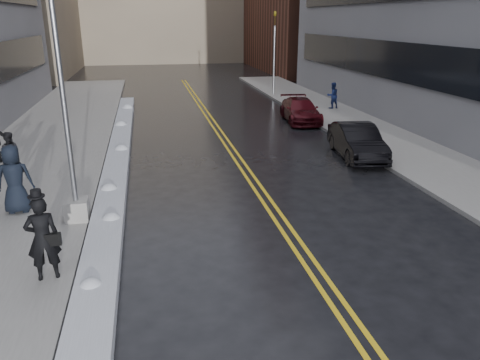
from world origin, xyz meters
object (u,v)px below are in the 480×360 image
pedestrian_b (10,153)px  pedestrian_fedora (43,238)px  traffic_signal (274,50)px  car_maroon (300,110)px  car_black (357,141)px  pedestrian_east (332,95)px  fire_hydrant (358,127)px  lamppost (68,139)px  pedestrian_c (14,179)px

pedestrian_b → pedestrian_fedora: bearing=105.5°
traffic_signal → car_maroon: 10.04m
pedestrian_fedora → pedestrian_b: pedestrian_fedora is taller
pedestrian_fedora → car_maroon: pedestrian_fedora is taller
car_black → pedestrian_b: bearing=-172.8°
traffic_signal → pedestrian_fedora: traffic_signal is taller
pedestrian_east → fire_hydrant: bearing=65.8°
lamppost → traffic_signal: size_ratio=1.27×
lamppost → car_maroon: bearing=48.9°
fire_hydrant → pedestrian_b: 15.54m
pedestrian_b → pedestrian_east: size_ratio=0.97×
fire_hydrant → car_black: size_ratio=0.17×
pedestrian_c → car_maroon: bearing=-140.2°
pedestrian_c → car_maroon: (12.59, 11.45, -0.53)m
pedestrian_fedora → pedestrian_c: pedestrian_c is taller
pedestrian_c → pedestrian_east: (15.68, 14.33, -0.21)m
fire_hydrant → pedestrian_fedora: (-12.55, -11.22, 0.57)m
pedestrian_east → car_black: 10.90m
traffic_signal → pedestrian_fedora: 28.05m
lamppost → pedestrian_fedora: lamppost is taller
lamppost → car_black: size_ratio=1.76×
pedestrian_east → car_maroon: pedestrian_east is taller
lamppost → pedestrian_east: bearing=47.7°
pedestrian_c → fire_hydrant: bearing=-155.8°
car_black → car_maroon: size_ratio=0.96×
car_black → traffic_signal: bearing=94.1°
fire_hydrant → pedestrian_fedora: size_ratio=0.38×
car_maroon → pedestrian_b: bearing=-145.6°
pedestrian_east → traffic_signal: bearing=-84.6°
lamppost → traffic_signal: lamppost is taller
lamppost → fire_hydrant: lamppost is taller
fire_hydrant → traffic_signal: size_ratio=0.12×
car_maroon → pedestrian_east: bearing=48.6°
traffic_signal → car_black: (-1.00, -17.18, -2.69)m
pedestrian_c → lamppost: bearing=149.9°
fire_hydrant → car_black: 3.52m
traffic_signal → pedestrian_c: size_ratio=2.90×
pedestrian_b → lamppost: bearing=118.2°
car_maroon → pedestrian_fedora: bearing=-119.6°
traffic_signal → car_maroon: size_ratio=1.34×
traffic_signal → pedestrian_c: (-13.59, -21.06, -2.22)m
pedestrian_east → car_black: (-3.09, -10.45, -0.26)m
fire_hydrant → pedestrian_b: pedestrian_b is taller
pedestrian_c → car_maroon: 17.03m
lamppost → pedestrian_b: (-2.92, 4.87, -1.59)m
fire_hydrant → pedestrian_c: pedestrian_c is taller
lamppost → car_black: bearing=24.1°
lamppost → pedestrian_east: 20.70m
fire_hydrant → pedestrian_east: pedestrian_east is taller
lamppost → fire_hydrant: size_ratio=10.45×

